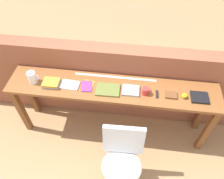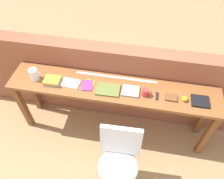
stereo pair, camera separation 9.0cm
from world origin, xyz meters
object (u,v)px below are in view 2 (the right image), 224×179
book_open_centre (108,90)px  leather_journal_brown (171,98)px  magazine_cycling (71,83)px  book_stack_leftmost (52,81)px  book_repair_rightmost (200,101)px  sports_ball_small (185,99)px  mug (146,92)px  pamphlet_pile_colourful (88,85)px  chair_white_moulded (119,158)px  pitcher_white (34,74)px  multitool_folded (157,96)px

book_open_centre → leather_journal_brown: leather_journal_brown is taller
magazine_cycling → leather_journal_brown: size_ratio=1.68×
book_stack_leftmost → book_repair_rightmost: size_ratio=1.03×
sports_ball_small → magazine_cycling: bearing=179.2°
mug → magazine_cycling: bearing=178.8°
mug → sports_ball_small: 0.43m
book_stack_leftmost → pamphlet_pile_colourful: bearing=4.7°
leather_journal_brown → sports_ball_small: 0.14m
chair_white_moulded → sports_ball_small: size_ratio=14.46×
pitcher_white → book_stack_leftmost: (0.22, -0.02, -0.05)m
sports_ball_small → book_open_centre: bearing=-179.7°
mug → book_stack_leftmost: bearing=-179.8°
book_open_centre → sports_ball_small: size_ratio=4.40×
book_open_centre → leather_journal_brown: 0.72m
multitool_folded → sports_ball_small: (0.30, -0.00, 0.02)m
pamphlet_pile_colourful → book_repair_rightmost: 1.28m
mug → book_repair_rightmost: 0.60m
chair_white_moulded → book_open_centre: (-0.24, 0.62, 0.36)m
chair_white_moulded → mug: bearing=73.3°
book_open_centre → multitool_folded: size_ratio=2.47×
book_open_centre → sports_ball_small: 0.86m
multitool_folded → book_repair_rightmost: book_repair_rightmost is taller
leather_journal_brown → pitcher_white: bearing=-178.8°
pamphlet_pile_colourful → multitool_folded: 0.81m
magazine_cycling → book_repair_rightmost: book_repair_rightmost is taller
book_open_centre → book_stack_leftmost: bearing=178.4°
magazine_cycling → pamphlet_pile_colourful: magazine_cycling is taller
mug → sports_ball_small: bearing=-0.0°
book_repair_rightmost → pamphlet_pile_colourful: bearing=178.3°
chair_white_moulded → multitool_folded: (0.32, 0.63, 0.36)m
magazine_cycling → multitool_folded: 1.01m
book_open_centre → mug: (0.43, 0.01, 0.03)m
magazine_cycling → leather_journal_brown: 1.17m
mug → book_open_centre: bearing=-179.3°
pitcher_white → book_stack_leftmost: pitcher_white is taller
pamphlet_pile_colourful → multitool_folded: size_ratio=1.75×
book_stack_leftmost → magazine_cycling: bearing=5.9°
book_stack_leftmost → multitool_folded: (1.23, 0.01, -0.02)m
chair_white_moulded → sports_ball_small: bearing=45.4°
chair_white_moulded → magazine_cycling: magazine_cycling is taller
pitcher_white → pamphlet_pile_colourful: pitcher_white is taller
pamphlet_pile_colourful → leather_journal_brown: leather_journal_brown is taller
book_stack_leftmost → mug: mug is taller
mug → leather_journal_brown: (0.29, 0.00, -0.03)m
chair_white_moulded → pitcher_white: bearing=150.3°
pamphlet_pile_colourful → mug: size_ratio=1.75×
book_open_centre → sports_ball_small: (0.86, 0.00, 0.02)m
pitcher_white → chair_white_moulded: bearing=-29.7°
pamphlet_pile_colourful → sports_ball_small: (1.11, -0.03, 0.02)m
chair_white_moulded → pitcher_white: pitcher_white is taller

